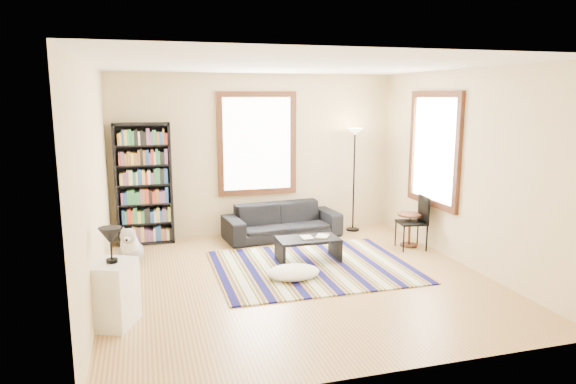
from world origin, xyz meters
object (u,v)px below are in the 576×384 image
object	(u,v)px
dog	(131,244)
folding_chair	(411,223)
floor_cushion	(293,272)
sofa	(282,221)
bookshelf	(144,184)
white_cabinet	(114,294)
side_table	(409,230)
coffee_table	(308,250)
floor_lamp	(354,180)

from	to	relation	value
dog	folding_chair	bearing A→B (deg)	0.36
floor_cushion	folding_chair	size ratio (longest dim) A/B	0.83
sofa	floor_cushion	distance (m)	2.08
bookshelf	folding_chair	distance (m)	4.39
sofa	white_cabinet	distance (m)	3.89
side_table	folding_chair	distance (m)	0.22
floor_cushion	white_cabinet	world-z (taller)	white_cabinet
bookshelf	white_cabinet	world-z (taller)	bookshelf
side_table	dog	xyz separation A→B (m)	(-4.37, 0.32, 0.02)
white_cabinet	coffee_table	bearing A→B (deg)	51.88
folding_chair	side_table	bearing A→B (deg)	77.85
white_cabinet	dog	world-z (taller)	white_cabinet
bookshelf	white_cabinet	xyz separation A→B (m)	(-0.36, -3.13, -0.65)
folding_chair	dog	size ratio (longest dim) A/B	1.50
bookshelf	floor_lamp	xyz separation A→B (m)	(3.64, -0.17, -0.07)
coffee_table	floor_lamp	size ratio (longest dim) A/B	0.48
coffee_table	floor_lamp	world-z (taller)	floor_lamp
sofa	side_table	distance (m)	2.15
sofa	dog	bearing A→B (deg)	-169.46
floor_lamp	dog	distance (m)	4.02
floor_cushion	floor_lamp	size ratio (longest dim) A/B	0.39
coffee_table	dog	bearing A→B (deg)	165.81
sofa	coffee_table	xyz separation A→B (m)	(0.02, -1.39, -0.11)
dog	floor_lamp	bearing A→B (deg)	18.89
floor_lamp	folding_chair	distance (m)	1.48
coffee_table	white_cabinet	xyz separation A→B (m)	(-2.66, -1.47, 0.17)
sofa	bookshelf	bearing A→B (deg)	167.10
floor_lamp	white_cabinet	world-z (taller)	floor_lamp
folding_chair	floor_lamp	bearing A→B (deg)	115.95
sofa	side_table	world-z (taller)	sofa
floor_lamp	white_cabinet	size ratio (longest dim) A/B	2.66
white_cabinet	dog	xyz separation A→B (m)	(0.13, 2.11, -0.06)
bookshelf	floor_lamp	size ratio (longest dim) A/B	1.08
bookshelf	white_cabinet	distance (m)	3.22
white_cabinet	floor_lamp	bearing A→B (deg)	59.35
floor_lamp	side_table	size ratio (longest dim) A/B	3.44
floor_cushion	white_cabinet	xyz separation A→B (m)	(-2.24, -0.83, 0.26)
bookshelf	white_cabinet	bearing A→B (deg)	-96.62
floor_cushion	side_table	world-z (taller)	side_table
sofa	floor_lamp	bearing A→B (deg)	-1.94
sofa	white_cabinet	world-z (taller)	white_cabinet
sofa	side_table	bearing A→B (deg)	-36.03
coffee_table	white_cabinet	distance (m)	3.04
bookshelf	coffee_table	bearing A→B (deg)	-35.87
floor_lamp	white_cabinet	bearing A→B (deg)	-143.51
floor_cushion	floor_lamp	bearing A→B (deg)	50.35
bookshelf	side_table	bearing A→B (deg)	-17.99
bookshelf	floor_cushion	xyz separation A→B (m)	(1.88, -2.30, -0.91)
dog	sofa	bearing A→B (deg)	23.18
sofa	bookshelf	xyz separation A→B (m)	(-2.27, 0.27, 0.71)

